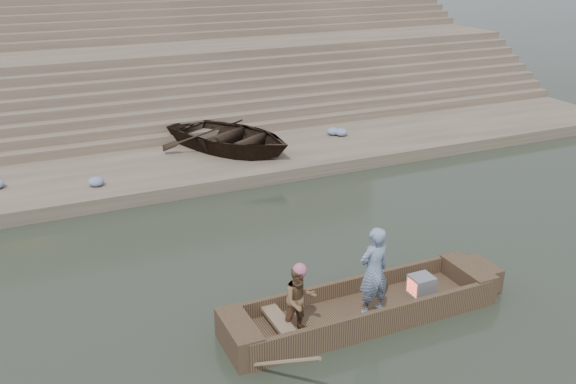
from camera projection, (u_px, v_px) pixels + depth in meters
ground at (341, 283)px, 13.65m from camera, size 120.00×120.00×0.00m
lower_landing at (221, 163)px, 20.34m from camera, size 32.00×4.00×0.40m
mid_landing at (162, 82)px, 26.23m from camera, size 32.00×3.00×2.80m
upper_landing at (126, 32)px, 31.70m from camera, size 32.00×3.00×5.20m
ghat_steps at (152, 66)px, 27.51m from camera, size 32.00×11.00×5.20m
main_rowboat at (362, 314)px, 12.31m from camera, size 5.00×1.30×0.22m
rowboat_trim at (372, 303)px, 12.31m from camera, size 6.04×2.63×2.02m
standing_man at (374, 271)px, 11.84m from camera, size 0.69×0.49×1.80m
rowing_man at (300, 300)px, 11.30m from camera, size 0.66×0.52×1.35m
television at (421, 285)px, 12.72m from camera, size 0.46×0.42×0.40m
beached_rowboat at (230, 137)px, 20.76m from camera, size 5.19×5.65×0.95m
cloth_bundles at (209, 154)px, 20.13m from camera, size 11.76×2.11×0.26m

